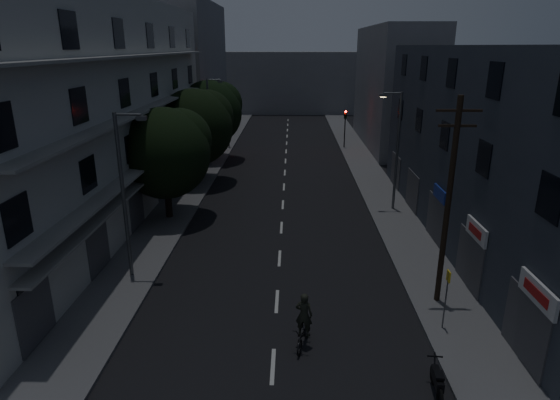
{
  "coord_description": "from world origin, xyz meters",
  "views": [
    {
      "loc": [
        0.62,
        -12.08,
        10.97
      ],
      "look_at": [
        0.0,
        12.0,
        3.0
      ],
      "focal_mm": 30.0,
      "sensor_mm": 36.0,
      "label": 1
    }
  ],
  "objects_px": {
    "motorcycle": "(437,382)",
    "bus_stop_sign": "(447,289)",
    "cyclist": "(304,329)",
    "utility_pole": "(449,200)"
  },
  "relations": [
    {
      "from": "motorcycle",
      "to": "cyclist",
      "type": "distance_m",
      "value": 5.0
    },
    {
      "from": "utility_pole",
      "to": "bus_stop_sign",
      "type": "height_order",
      "value": "utility_pole"
    },
    {
      "from": "motorcycle",
      "to": "bus_stop_sign",
      "type": "bearing_deg",
      "value": 75.46
    },
    {
      "from": "bus_stop_sign",
      "to": "motorcycle",
      "type": "distance_m",
      "value": 4.1
    },
    {
      "from": "cyclist",
      "to": "bus_stop_sign",
      "type": "bearing_deg",
      "value": 26.23
    },
    {
      "from": "utility_pole",
      "to": "motorcycle",
      "type": "height_order",
      "value": "utility_pole"
    },
    {
      "from": "utility_pole",
      "to": "bus_stop_sign",
      "type": "xyz_separation_m",
      "value": [
        -0.42,
        -2.2,
        -2.98
      ]
    },
    {
      "from": "motorcycle",
      "to": "cyclist",
      "type": "xyz_separation_m",
      "value": [
        -4.34,
        2.48,
        0.3
      ]
    },
    {
      "from": "utility_pole",
      "to": "motorcycle",
      "type": "relative_size",
      "value": 4.99
    },
    {
      "from": "bus_stop_sign",
      "to": "cyclist",
      "type": "height_order",
      "value": "bus_stop_sign"
    }
  ]
}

